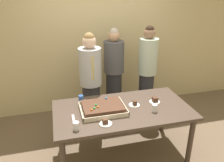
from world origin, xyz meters
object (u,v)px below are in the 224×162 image
Objects in this scene: plated_slice_far_left at (105,123)px; plated_slice_near_right at (155,100)px; plated_slice_near_left at (134,104)px; person_striped_tie_right at (91,82)px; person_serving_front at (147,72)px; party_table at (123,114)px; cake_server_utensil at (74,119)px; drink_cup_far_end at (76,126)px; sheet_cake at (103,108)px; drink_cup_nearest at (81,99)px; person_green_shirt_behind at (114,73)px; drink_cup_middle at (155,108)px.

plated_slice_near_right is at bearing 24.26° from plated_slice_far_left.
person_striped_tie_right is at bearing 122.59° from plated_slice_near_left.
plated_slice_near_right is 0.92m from person_serving_front.
plated_slice_far_left is (-0.80, -0.36, -0.01)m from plated_slice_near_right.
party_table is 0.51m from plated_slice_near_right.
party_table is at bearing 8.42° from cake_server_utensil.
person_striped_tie_right is (0.01, 1.08, 0.07)m from plated_slice_far_left.
cake_server_utensil is 1.74m from person_serving_front.
drink_cup_far_end reaches higher than cake_server_utensil.
cake_server_utensil is (-0.39, -0.11, -0.04)m from sheet_cake.
person_serving_front reaches higher than party_table.
sheet_cake is 5.84× the size of drink_cup_nearest.
person_green_shirt_behind reaches higher than party_table.
drink_cup_middle is 1.04m from drink_cup_far_end.
sheet_cake is 0.67m from drink_cup_middle.
plated_slice_far_left is (-0.04, -0.31, -0.02)m from sheet_cake.
person_serving_front is 1.04m from person_striped_tie_right.
plated_slice_near_right is at bearing 6.73° from party_table.
plated_slice_far_left is 0.09× the size of person_serving_front.
plated_slice_near_right is 0.26m from drink_cup_middle.
party_table is at bearing 44.58° from plated_slice_far_left.
drink_cup_middle is (0.38, -0.17, 0.13)m from party_table.
sheet_cake is 1.20m from person_green_shirt_behind.
plated_slice_near_right is 1.21m from drink_cup_far_end.
sheet_cake is 0.51m from drink_cup_far_end.
cake_server_utensil is at bearing 150.33° from plated_slice_far_left.
plated_slice_far_left reaches higher than party_table.
drink_cup_middle is 0.50× the size of cake_server_utensil.
drink_cup_far_end is 0.06× the size of person_green_shirt_behind.
person_serving_front reaches higher than drink_cup_middle.
person_striped_tie_right reaches higher than party_table.
drink_cup_middle is at bearing -47.53° from plated_slice_near_left.
plated_slice_far_left is at bearing 3.21° from person_green_shirt_behind.
cake_server_utensil is at bearing -172.30° from plated_slice_near_right.
person_green_shirt_behind reaches higher than plated_slice_near_left.
person_green_shirt_behind is 0.58m from person_striped_tie_right.
party_table is at bearing 18.75° from person_striped_tie_right.
drink_cup_nearest is (-0.24, 0.32, 0.01)m from sheet_cake.
drink_cup_far_end is 0.23m from cake_server_utensil.
drink_cup_nearest is (-0.69, 0.29, 0.03)m from plated_slice_near_left.
person_serving_front is at bearing 42.69° from sheet_cake.
person_striped_tie_right reaches higher than person_green_shirt_behind.
sheet_cake is 0.77m from person_striped_tie_right.
drink_cup_far_end is (-0.14, -0.66, 0.00)m from drink_cup_nearest.
sheet_cake is 0.31m from plated_slice_far_left.
plated_slice_far_left is 1.50m from person_green_shirt_behind.
person_green_shirt_behind is (-0.56, 0.18, -0.03)m from person_serving_front.
plated_slice_far_left is at bearing -29.67° from cake_server_utensil.
plated_slice_near_left is at bearing -22.49° from drink_cup_nearest.
plated_slice_near_right is 1.07m from person_striped_tie_right.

